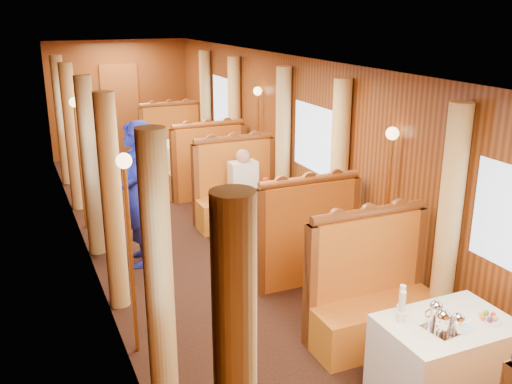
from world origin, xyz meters
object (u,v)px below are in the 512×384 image
banquette_near_aft (372,301)px  banquette_far_fwd (206,172)px  teapot_right (458,326)px  banquette_mid_fwd (301,246)px  steward (137,194)px  fruit_plate (488,318)px  banquette_mid_aft (238,197)px  teapot_left (442,325)px  table_near (444,362)px  table_far (189,161)px  tea_tray (447,328)px  passenger (244,181)px  banquette_far_aft (174,147)px  teapot_back (436,314)px  rose_vase_far (189,133)px  rose_vase_mid (265,183)px  table_mid (266,222)px

banquette_near_aft → banquette_far_fwd: size_ratio=1.00×
teapot_right → banquette_mid_fwd: bearing=103.5°
teapot_right → steward: size_ratio=0.09×
banquette_near_aft → fruit_plate: banquette_near_aft is taller
banquette_mid_aft → teapot_left: banquette_mid_aft is taller
banquette_mid_fwd → teapot_right: bearing=-91.2°
table_near → banquette_near_aft: 1.02m
banquette_near_aft → table_far: 5.99m
tea_tray → teapot_left: (-0.08, -0.03, 0.07)m
table_far → tea_tray: 7.08m
banquette_mid_aft → passenger: 0.40m
banquette_far_fwd → banquette_far_aft: size_ratio=1.00×
passenger → teapot_back: bearing=-91.4°
teapot_back → rose_vase_far: 6.93m
table_far → passenger: bearing=-90.0°
fruit_plate → passenger: size_ratio=0.28×
table_near → tea_tray: tea_tray is taller
banquette_mid_aft → rose_vase_mid: 1.12m
banquette_far_fwd → banquette_far_aft: (0.00, 2.03, 0.00)m
table_mid → steward: steward is taller
banquette_near_aft → passenger: banquette_near_aft is taller
rose_vase_far → rose_vase_mid: bearing=-90.2°
table_near → teapot_left: size_ratio=5.68×
teapot_back → steward: steward is taller
steward → passenger: bearing=117.3°
fruit_plate → rose_vase_mid: bearing=94.8°
banquette_mid_aft → banquette_far_aft: 3.50m
table_mid → rose_vase_far: (0.01, 3.47, 0.55)m
table_mid → banquette_mid_aft: (0.00, 1.01, 0.05)m
table_mid → tea_tray: 3.60m
banquette_mid_aft → banquette_far_fwd: 1.47m
table_mid → teapot_left: (-0.17, -3.61, 0.45)m
table_far → passenger: (-0.00, -2.73, 0.37)m
table_near → banquette_mid_fwd: bearing=90.0°
banquette_mid_fwd → passenger: 1.81m
table_near → table_far: (0.00, 7.00, 0.00)m
tea_tray → table_mid: bearing=88.6°
teapot_right → passenger: bearing=104.0°
banquette_far_fwd → rose_vase_mid: size_ratio=3.72×
passenger → banquette_far_aft: bearing=90.0°
table_far → teapot_right: teapot_right is taller
banquette_far_aft → rose_vase_mid: banquette_far_aft is taller
rose_vase_far → steward: bearing=-117.3°
teapot_back → steward: (-1.57, 3.68, 0.10)m
teapot_left → rose_vase_mid: size_ratio=0.51×
banquette_far_fwd → banquette_far_aft: bearing=90.0°
banquette_near_aft → tea_tray: banquette_near_aft is taller
table_far → banquette_far_fwd: banquette_far_fwd is taller
teapot_back → steward: 4.00m
banquette_far_aft → tea_tray: banquette_far_aft is taller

